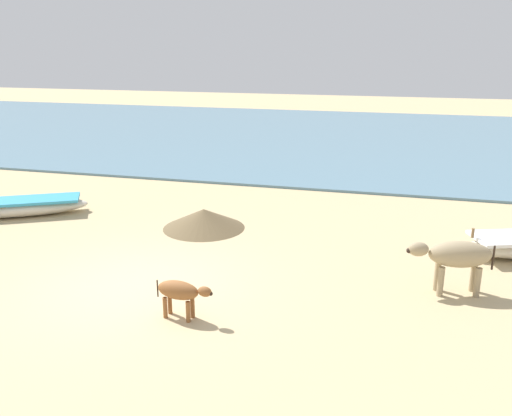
{
  "coord_description": "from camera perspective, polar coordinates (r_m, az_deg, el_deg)",
  "views": [
    {
      "loc": [
        4.57,
        -8.32,
        4.32
      ],
      "look_at": [
        1.41,
        3.48,
        0.6
      ],
      "focal_mm": 37.89,
      "sensor_mm": 36.0,
      "label": 1
    }
  ],
  "objects": [
    {
      "name": "cow_adult_dun",
      "position": [
        10.23,
        20.41,
        -4.8
      ],
      "size": [
        1.52,
        0.65,
        1.0
      ],
      "rotation": [
        0.0,
        0.0,
        3.34
      ],
      "color": "tan",
      "rests_on": "ground"
    },
    {
      "name": "sea_water",
      "position": [
        26.67,
        4.99,
        7.63
      ],
      "size": [
        60.0,
        20.0,
        0.08
      ],
      "primitive_type": "cube",
      "color": "slate",
      "rests_on": "ground"
    },
    {
      "name": "ground",
      "position": [
        10.43,
        -12.64,
        -7.97
      ],
      "size": [
        80.0,
        80.0,
        0.0
      ],
      "primitive_type": "plane",
      "color": "tan"
    },
    {
      "name": "calf_near_brown",
      "position": [
        8.94,
        -8.02,
        -8.76
      ],
      "size": [
        1.01,
        0.35,
        0.65
      ],
      "rotation": [
        0.0,
        0.0,
        6.19
      ],
      "color": "brown",
      "rests_on": "ground"
    },
    {
      "name": "debris_pile_0",
      "position": [
        13.22,
        -5.53,
        -1.12
      ],
      "size": [
        2.23,
        2.23,
        0.48
      ],
      "primitive_type": "cone",
      "rotation": [
        0.0,
        0.0,
        1.69
      ],
      "color": "brown",
      "rests_on": "ground"
    },
    {
      "name": "fishing_boat_2",
      "position": [
        15.42,
        -23.88,
        0.11
      ],
      "size": [
        3.53,
        2.48,
        0.64
      ],
      "rotation": [
        0.0,
        0.0,
        3.64
      ],
      "color": "beige",
      "rests_on": "ground"
    }
  ]
}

